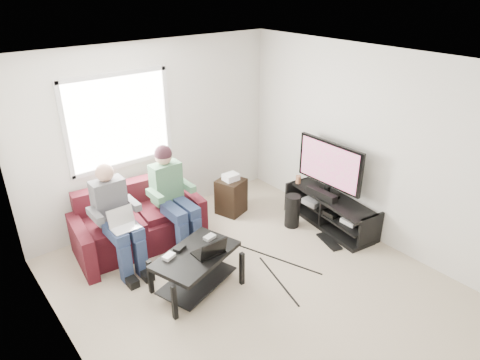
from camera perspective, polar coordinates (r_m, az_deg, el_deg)
name	(u,v)px	position (r m, az deg, el deg)	size (l,w,h in m)	color
floor	(254,286)	(5.27, 1.88, -14.00)	(4.50, 4.50, 0.00)	#B5A38D
ceiling	(258,66)	(4.13, 2.42, 14.98)	(4.50, 4.50, 0.00)	white
wall_back	(154,134)	(6.29, -11.41, 6.02)	(4.50, 4.50, 0.00)	silver
wall_front	(466,305)	(3.47, 27.95, -14.49)	(4.50, 4.50, 0.00)	silver
wall_left	(66,261)	(3.75, -22.16, -9.92)	(4.50, 4.50, 0.00)	silver
wall_right	(370,147)	(5.95, 16.96, 4.23)	(4.50, 4.50, 0.00)	silver
window	(119,121)	(5.98, -15.81, 7.57)	(1.48, 0.04, 1.28)	white
sofa	(138,223)	(6.02, -13.40, -5.62)	(1.83, 0.97, 0.82)	#421018
person_left	(116,214)	(5.44, -16.22, -4.39)	(0.40, 0.71, 1.33)	navy
person_right	(172,191)	(5.72, -9.08, -1.39)	(0.40, 0.71, 1.38)	navy
laptop_silver	(124,224)	(5.27, -15.17, -5.64)	(0.32, 0.22, 0.24)	silver
coffee_table	(196,263)	(5.05, -5.87, -10.91)	(1.12, 0.88, 0.49)	black
laptop_black	(208,244)	(4.91, -4.30, -8.53)	(0.34, 0.24, 0.24)	black
controller_a	(169,256)	(4.94, -9.48, -10.01)	(0.14, 0.09, 0.04)	silver
controller_b	(180,248)	(5.05, -8.04, -8.99)	(0.14, 0.09, 0.04)	black
controller_c	(210,237)	(5.20, -4.08, -7.63)	(0.14, 0.09, 0.04)	gray
tv_stand	(330,213)	(6.42, 11.96, -4.30)	(0.62, 1.49, 0.48)	black
tv	(329,166)	(6.16, 11.84, 1.88)	(0.12, 1.10, 0.81)	black
soundbar	(321,194)	(6.25, 10.81, -1.82)	(0.12, 0.50, 0.10)	black
drink_cup	(298,179)	(6.60, 7.79, 0.08)	(0.08, 0.08, 0.12)	#A86C48
console_white	(353,220)	(6.19, 14.83, -5.14)	(0.30, 0.22, 0.06)	silver
console_grey	(315,200)	(6.55, 10.03, -2.70)	(0.34, 0.26, 0.08)	gray
console_black	(333,210)	(6.36, 12.36, -3.89)	(0.38, 0.30, 0.07)	black
subwoofer	(292,211)	(6.31, 7.00, -4.12)	(0.22, 0.22, 0.49)	black
keyboard_floor	(329,241)	(6.14, 11.79, -8.02)	(0.15, 0.45, 0.02)	black
end_table	(231,195)	(6.59, -1.20, -2.06)	(0.37, 0.37, 0.66)	black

